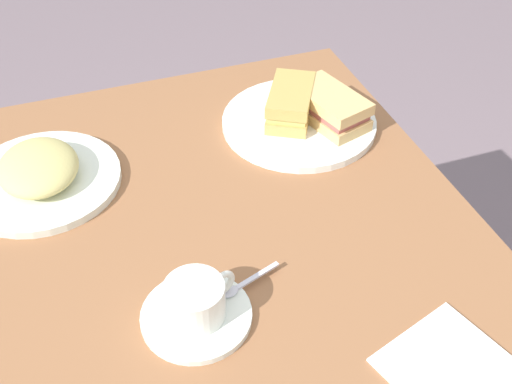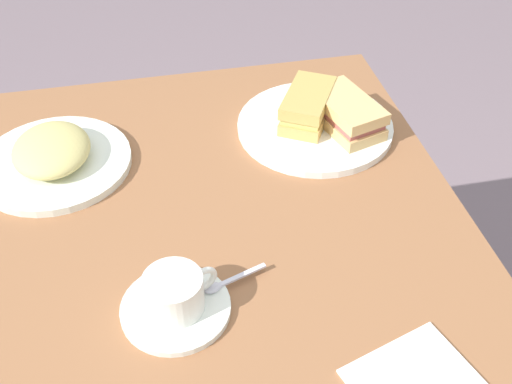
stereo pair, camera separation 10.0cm
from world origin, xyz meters
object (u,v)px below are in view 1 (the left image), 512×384
(sandwich_back, at_px, (330,107))
(sandwich_front, at_px, (291,103))
(sandwich_plate, at_px, (299,122))
(spoon, at_px, (241,285))
(coffee_cup, at_px, (196,299))
(napkin, at_px, (452,370))
(side_plate, at_px, (42,181))
(coffee_saucer, at_px, (196,316))

(sandwich_back, bearing_deg, sandwich_front, 60.28)
(sandwich_plate, height_order, spoon, spoon)
(sandwich_front, height_order, coffee_cup, sandwich_front)
(spoon, distance_m, napkin, 0.29)
(sandwich_back, height_order, coffee_cup, sandwich_back)
(sandwich_plate, bearing_deg, side_plate, 91.37)
(sandwich_plate, xyz_separation_m, sandwich_front, (0.02, 0.01, 0.04))
(sandwich_front, distance_m, side_plate, 0.46)
(sandwich_plate, xyz_separation_m, coffee_saucer, (-0.36, 0.30, -0.00))
(coffee_saucer, bearing_deg, sandwich_back, -45.40)
(sandwich_back, relative_size, spoon, 1.69)
(spoon, height_order, napkin, spoon)
(coffee_saucer, xyz_separation_m, spoon, (0.02, -0.07, 0.01))
(sandwich_plate, relative_size, napkin, 1.90)
(sandwich_plate, xyz_separation_m, napkin, (-0.55, 0.02, -0.01))
(sandwich_front, bearing_deg, spoon, 148.68)
(sandwich_front, bearing_deg, sandwich_plate, -144.63)
(side_plate, relative_size, napkin, 1.73)
(sandwich_front, relative_size, spoon, 1.62)
(napkin, bearing_deg, sandwich_back, -7.68)
(sandwich_front, bearing_deg, napkin, 179.03)
(side_plate, bearing_deg, sandwich_plate, -88.63)
(sandwich_plate, distance_m, coffee_saucer, 0.47)
(sandwich_back, height_order, spoon, sandwich_back)
(coffee_cup, bearing_deg, coffee_saucer, 110.49)
(coffee_saucer, relative_size, spoon, 1.54)
(sandwich_front, xyz_separation_m, coffee_cup, (-0.38, 0.29, -0.00))
(coffee_cup, distance_m, spoon, 0.08)
(sandwich_back, distance_m, coffee_cup, 0.49)
(sandwich_front, height_order, sandwich_back, sandwich_front)
(napkin, bearing_deg, coffee_cup, 56.11)
(coffee_saucer, bearing_deg, side_plate, 25.28)
(spoon, xyz_separation_m, side_plate, (0.33, 0.24, -0.01))
(sandwich_back, distance_m, coffee_saucer, 0.49)
(coffee_cup, height_order, napkin, coffee_cup)
(spoon, bearing_deg, coffee_cup, 108.85)
(side_plate, distance_m, napkin, 0.70)
(side_plate, height_order, napkin, side_plate)
(coffee_cup, bearing_deg, sandwich_back, -45.33)
(sandwich_plate, bearing_deg, coffee_cup, 140.71)
(spoon, height_order, side_plate, spoon)
(sandwich_back, bearing_deg, coffee_cup, 134.67)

